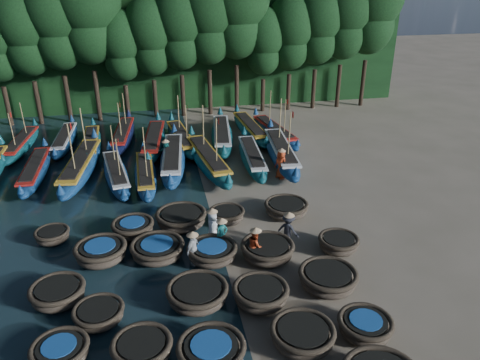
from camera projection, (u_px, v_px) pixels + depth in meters
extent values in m
plane|color=gray|center=(218.00, 239.00, 22.11)|extent=(120.00, 120.00, 0.00)
cube|color=black|center=(176.00, 49.00, 40.88)|extent=(40.00, 3.00, 10.00)
ellipsoid|color=#4E3F30|center=(61.00, 354.00, 15.23)|extent=(2.18, 2.18, 0.62)
torus|color=#3C3223|center=(59.00, 347.00, 15.10)|extent=(1.92, 1.92, 0.19)
cylinder|color=black|center=(59.00, 346.00, 15.09)|extent=(1.46, 1.46, 0.06)
cylinder|color=#1A4C91|center=(59.00, 345.00, 15.07)|extent=(1.12, 1.12, 0.04)
ellipsoid|color=#4E3F30|center=(142.00, 352.00, 15.26)|extent=(2.44, 2.44, 0.71)
torus|color=#3C3223|center=(141.00, 344.00, 15.12)|extent=(2.04, 2.04, 0.22)
cylinder|color=black|center=(141.00, 343.00, 15.10)|extent=(1.53, 1.53, 0.06)
ellipsoid|color=#4E3F30|center=(211.00, 354.00, 15.19)|extent=(2.47, 2.47, 0.68)
torus|color=#3C3223|center=(211.00, 346.00, 15.06)|extent=(2.30, 2.30, 0.21)
cylinder|color=black|center=(211.00, 345.00, 15.04)|extent=(1.75, 1.75, 0.06)
cylinder|color=#1A4C91|center=(211.00, 344.00, 15.02)|extent=(1.35, 1.35, 0.04)
ellipsoid|color=#4E3F30|center=(302.00, 337.00, 15.87)|extent=(2.19, 2.19, 0.67)
torus|color=#3C3223|center=(303.00, 330.00, 15.74)|extent=(2.26, 2.26, 0.20)
cylinder|color=black|center=(303.00, 329.00, 15.72)|extent=(1.72, 1.72, 0.06)
ellipsoid|color=#4E3F30|center=(365.00, 328.00, 16.26)|extent=(2.15, 2.15, 0.66)
torus|color=#3C3223|center=(366.00, 322.00, 16.13)|extent=(1.96, 1.96, 0.20)
cylinder|color=black|center=(366.00, 321.00, 16.11)|extent=(1.48, 1.48, 0.06)
cylinder|color=#1A4C91|center=(366.00, 320.00, 16.10)|extent=(1.14, 1.14, 0.04)
ellipsoid|color=#4E3F30|center=(58.00, 295.00, 17.86)|extent=(2.26, 2.26, 0.69)
torus|color=#3C3223|center=(57.00, 288.00, 17.72)|extent=(2.13, 2.13, 0.21)
cylinder|color=black|center=(57.00, 288.00, 17.70)|extent=(1.61, 1.61, 0.06)
ellipsoid|color=#4E3F30|center=(99.00, 316.00, 16.91)|extent=(2.03, 2.03, 0.58)
torus|color=#3C3223|center=(98.00, 310.00, 16.80)|extent=(1.88, 1.88, 0.18)
cylinder|color=black|center=(98.00, 309.00, 16.78)|extent=(1.43, 1.43, 0.05)
ellipsoid|color=#4E3F30|center=(198.00, 296.00, 17.80)|extent=(2.94, 2.94, 0.71)
torus|color=#3C3223|center=(197.00, 289.00, 17.65)|extent=(2.41, 2.41, 0.22)
cylinder|color=black|center=(197.00, 288.00, 17.63)|extent=(1.84, 1.84, 0.06)
ellipsoid|color=#4E3F30|center=(261.00, 296.00, 17.76)|extent=(2.55, 2.55, 0.74)
torus|color=#3C3223|center=(261.00, 289.00, 17.61)|extent=(2.19, 2.19, 0.22)
cylinder|color=black|center=(261.00, 288.00, 17.59)|extent=(1.65, 1.65, 0.07)
ellipsoid|color=#4E3F30|center=(328.00, 281.00, 18.63)|extent=(2.69, 2.69, 0.73)
torus|color=#3C3223|center=(328.00, 274.00, 18.48)|extent=(2.39, 2.39, 0.22)
cylinder|color=black|center=(328.00, 273.00, 18.47)|extent=(1.82, 1.82, 0.07)
ellipsoid|color=#4E3F30|center=(101.00, 254.00, 20.29)|extent=(2.38, 2.38, 0.76)
torus|color=#3C3223|center=(100.00, 247.00, 20.14)|extent=(2.29, 2.29, 0.23)
cylinder|color=black|center=(100.00, 246.00, 20.12)|extent=(1.73, 1.73, 0.07)
cylinder|color=#1A4C91|center=(100.00, 246.00, 20.10)|extent=(1.33, 1.33, 0.05)
ellipsoid|color=#4E3F30|center=(158.00, 251.00, 20.54)|extent=(2.82, 2.82, 0.70)
torus|color=#3C3223|center=(157.00, 245.00, 20.40)|extent=(2.40, 2.40, 0.21)
cylinder|color=black|center=(157.00, 244.00, 20.38)|extent=(1.83, 1.83, 0.06)
cylinder|color=#1A4C91|center=(157.00, 243.00, 20.37)|extent=(1.41, 1.41, 0.04)
ellipsoid|color=#4E3F30|center=(212.00, 254.00, 20.36)|extent=(2.50, 2.50, 0.70)
torus|color=#3C3223|center=(212.00, 248.00, 20.22)|extent=(2.24, 2.24, 0.21)
cylinder|color=black|center=(212.00, 247.00, 20.21)|extent=(1.70, 1.70, 0.06)
cylinder|color=#1A4C91|center=(212.00, 246.00, 20.19)|extent=(1.31, 1.31, 0.04)
ellipsoid|color=#4E3F30|center=(267.00, 252.00, 20.49)|extent=(2.79, 2.79, 0.71)
torus|color=#3C3223|center=(268.00, 245.00, 20.35)|extent=(2.39, 2.39, 0.22)
cylinder|color=black|center=(268.00, 245.00, 20.33)|extent=(1.82, 1.82, 0.06)
ellipsoid|color=#4E3F30|center=(338.00, 245.00, 21.05)|extent=(1.87, 1.87, 0.66)
torus|color=#3C3223|center=(339.00, 239.00, 20.92)|extent=(1.87, 1.87, 0.20)
cylinder|color=black|center=(339.00, 238.00, 20.90)|extent=(1.40, 1.40, 0.06)
ellipsoid|color=#4E3F30|center=(53.00, 237.00, 21.75)|extent=(1.70, 1.70, 0.57)
torus|color=#3C3223|center=(52.00, 232.00, 21.64)|extent=(1.62, 1.62, 0.17)
cylinder|color=black|center=(52.00, 231.00, 21.63)|extent=(1.21, 1.21, 0.05)
ellipsoid|color=#4E3F30|center=(133.00, 230.00, 22.16)|extent=(1.90, 1.90, 0.73)
torus|color=#3C3223|center=(133.00, 224.00, 22.02)|extent=(2.03, 2.03, 0.22)
cylinder|color=black|center=(132.00, 223.00, 22.00)|extent=(1.52, 1.52, 0.07)
cylinder|color=#1A4C91|center=(132.00, 222.00, 21.98)|extent=(1.17, 1.17, 0.04)
ellipsoid|color=#4E3F30|center=(181.00, 220.00, 22.98)|extent=(2.47, 2.47, 0.75)
torus|color=#3C3223|center=(181.00, 214.00, 22.83)|extent=(2.52, 2.52, 0.23)
cylinder|color=black|center=(181.00, 213.00, 22.82)|extent=(1.93, 1.93, 0.07)
ellipsoid|color=#4E3F30|center=(227.00, 217.00, 23.40)|extent=(1.83, 1.83, 0.64)
torus|color=#3C3223|center=(227.00, 212.00, 23.27)|extent=(1.82, 1.82, 0.19)
cylinder|color=black|center=(227.00, 211.00, 23.25)|extent=(1.37, 1.37, 0.06)
ellipsoid|color=#4E3F30|center=(286.00, 210.00, 24.04)|extent=(2.16, 2.16, 0.66)
torus|color=#3C3223|center=(286.00, 204.00, 23.91)|extent=(2.28, 2.28, 0.20)
cylinder|color=black|center=(286.00, 204.00, 23.89)|extent=(1.75, 1.75, 0.06)
cone|color=#0D464D|center=(0.00, 139.00, 30.96)|extent=(0.49, 0.49, 0.66)
ellipsoid|color=navy|center=(35.00, 171.00, 28.13)|extent=(1.37, 7.44, 0.93)
cone|color=navy|center=(44.00, 141.00, 31.09)|extent=(0.41, 0.41, 0.56)
cone|color=navy|center=(20.00, 189.00, 24.67)|extent=(0.41, 0.41, 0.46)
cube|color=#AF1C15|center=(34.00, 165.00, 27.96)|extent=(1.00, 5.76, 0.11)
cube|color=black|center=(34.00, 164.00, 27.93)|extent=(0.75, 5.02, 0.09)
ellipsoid|color=navy|center=(81.00, 167.00, 28.45)|extent=(2.62, 9.04, 1.11)
cone|color=navy|center=(94.00, 132.00, 32.07)|extent=(0.49, 0.49, 0.67)
cone|color=navy|center=(60.00, 189.00, 24.24)|extent=(0.49, 0.49, 0.56)
cube|color=gold|center=(80.00, 160.00, 28.25)|extent=(1.96, 7.00, 0.13)
cube|color=black|center=(80.00, 159.00, 28.21)|extent=(1.56, 6.08, 0.11)
cylinder|color=#997F4C|center=(84.00, 132.00, 28.91)|extent=(0.08, 0.26, 3.12)
cylinder|color=#997F4C|center=(72.00, 150.00, 26.19)|extent=(0.08, 0.26, 3.12)
plane|color=red|center=(71.00, 127.00, 25.63)|extent=(0.00, 0.39, 0.39)
ellipsoid|color=navy|center=(116.00, 174.00, 27.74)|extent=(2.46, 7.36, 0.91)
cone|color=navy|center=(109.00, 145.00, 30.48)|extent=(0.40, 0.40, 0.54)
cone|color=navy|center=(124.00, 191.00, 24.51)|extent=(0.40, 0.40, 0.45)
cube|color=silver|center=(116.00, 168.00, 27.58)|extent=(1.85, 5.69, 0.11)
cube|color=black|center=(115.00, 167.00, 27.54)|extent=(1.49, 4.94, 0.09)
cylinder|color=#997F4C|center=(113.00, 145.00, 28.07)|extent=(0.06, 0.22, 2.53)
cylinder|color=#997F4C|center=(118.00, 160.00, 26.00)|extent=(0.06, 0.22, 2.53)
plane|color=red|center=(118.00, 141.00, 25.57)|extent=(0.00, 0.32, 0.32)
ellipsoid|color=navy|center=(145.00, 175.00, 27.66)|extent=(1.42, 7.10, 0.88)
cone|color=navy|center=(143.00, 146.00, 30.47)|extent=(0.39, 0.39, 0.53)
cone|color=navy|center=(147.00, 193.00, 24.38)|extent=(0.39, 0.39, 0.44)
cube|color=gold|center=(145.00, 169.00, 27.51)|extent=(1.05, 5.50, 0.11)
cube|color=black|center=(145.00, 168.00, 27.48)|extent=(0.79, 4.79, 0.09)
cylinder|color=#997F4C|center=(144.00, 146.00, 28.02)|extent=(0.06, 0.21, 2.48)
cylinder|color=#997F4C|center=(146.00, 161.00, 25.91)|extent=(0.06, 0.21, 2.48)
plane|color=red|center=(146.00, 143.00, 25.47)|extent=(0.00, 0.31, 0.31)
ellipsoid|color=navy|center=(173.00, 159.00, 29.59)|extent=(2.34, 8.77, 1.08)
cone|color=navy|center=(174.00, 128.00, 33.10)|extent=(0.48, 0.48, 0.65)
cone|color=navy|center=(170.00, 178.00, 25.51)|extent=(0.48, 0.48, 0.54)
cube|color=silver|center=(172.00, 153.00, 29.39)|extent=(1.75, 6.79, 0.13)
cube|color=black|center=(172.00, 152.00, 29.36)|extent=(1.38, 5.90, 0.11)
ellipsoid|color=#0D464D|center=(208.00, 161.00, 29.43)|extent=(2.78, 8.82, 1.09)
cone|color=#0D464D|center=(191.00, 129.00, 32.75)|extent=(0.48, 0.48, 0.65)
cone|color=#0D464D|center=(229.00, 178.00, 25.54)|extent=(0.48, 0.48, 0.54)
cube|color=gold|center=(208.00, 154.00, 29.24)|extent=(2.08, 6.82, 0.13)
cube|color=black|center=(208.00, 153.00, 29.20)|extent=(1.67, 5.92, 0.11)
cylinder|color=#997F4C|center=(203.00, 128.00, 29.84)|extent=(0.08, 0.26, 3.04)
cylinder|color=#997F4C|center=(216.00, 143.00, 27.33)|extent=(0.08, 0.26, 3.04)
plane|color=red|center=(219.00, 121.00, 26.82)|extent=(0.00, 0.38, 0.38)
ellipsoid|color=#0D464D|center=(252.00, 158.00, 29.96)|extent=(1.84, 7.71, 0.95)
cone|color=#0D464D|center=(244.00, 130.00, 33.04)|extent=(0.42, 0.42, 0.57)
cone|color=#0D464D|center=(263.00, 174.00, 26.38)|extent=(0.42, 0.42, 0.48)
cube|color=silver|center=(252.00, 152.00, 29.79)|extent=(1.36, 5.97, 0.11)
cube|color=black|center=(252.00, 151.00, 29.76)|extent=(1.06, 5.19, 0.10)
ellipsoid|color=navy|center=(281.00, 153.00, 30.49)|extent=(2.34, 8.94, 1.11)
cone|color=navy|center=(270.00, 122.00, 34.07)|extent=(0.49, 0.49, 0.66)
cone|color=navy|center=(296.00, 171.00, 26.33)|extent=(0.49, 0.49, 0.55)
cube|color=silver|center=(281.00, 147.00, 30.30)|extent=(1.74, 6.93, 0.13)
cube|color=black|center=(281.00, 145.00, 30.26)|extent=(1.37, 6.02, 0.11)
cylinder|color=#997F4C|center=(280.00, 121.00, 30.95)|extent=(0.08, 0.26, 3.09)
cylinder|color=#997F4C|center=(289.00, 136.00, 28.26)|extent=(0.08, 0.26, 3.09)
plane|color=red|center=(293.00, 115.00, 27.71)|extent=(0.00, 0.39, 0.39)
ellipsoid|color=#0D464D|center=(21.00, 145.00, 32.18)|extent=(1.87, 7.29, 0.90)
cone|color=#0D464D|center=(34.00, 121.00, 35.09)|extent=(0.40, 0.40, 0.54)
cone|color=#0D464D|center=(2.00, 157.00, 28.79)|extent=(0.40, 0.40, 0.45)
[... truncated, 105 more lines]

